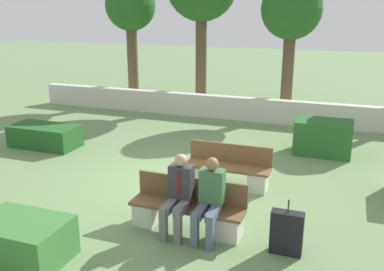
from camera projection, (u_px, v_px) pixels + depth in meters
ground_plane at (170, 182)px, 8.93m from camera, size 60.00×60.00×0.00m
perimeter_wall at (236, 108)px, 13.77m from camera, size 14.31×0.30×0.73m
bench_front at (188, 211)px, 6.96m from camera, size 1.89×0.48×0.83m
bench_left_side at (227, 171)px, 8.66m from camera, size 1.73×0.49×0.83m
person_seated_man at (179, 191)px, 6.75m from camera, size 0.38×0.64×1.30m
person_seated_woman at (210, 196)px, 6.58m from camera, size 0.38×0.64×1.30m
hedge_block_near_left at (45, 136)px, 11.11m from camera, size 1.76×0.88×0.56m
hedge_block_near_right at (323, 137)px, 10.53m from camera, size 1.36×0.87×0.84m
hedge_block_mid_left at (22, 240)px, 6.12m from camera, size 1.32×0.89×0.61m
suitcase at (287, 233)px, 6.26m from camera, size 0.47×0.19×0.87m
tree_leftmost at (131, 10)px, 15.44m from camera, size 1.82×1.82×4.46m
tree_center_right at (291, 12)px, 13.45m from camera, size 1.93×1.93×4.40m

